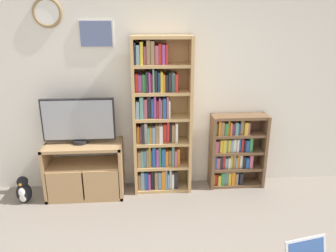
{
  "coord_description": "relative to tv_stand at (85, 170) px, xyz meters",
  "views": [
    {
      "loc": [
        -0.17,
        -1.65,
        2.13
      ],
      "look_at": [
        0.04,
        1.24,
        1.14
      ],
      "focal_mm": 35.0,
      "sensor_mm": 36.0,
      "label": 1
    }
  ],
  "objects": [
    {
      "name": "bookshelf_short",
      "position": [
        1.87,
        0.13,
        0.13
      ],
      "size": [
        0.7,
        0.25,
        0.95
      ],
      "color": "brown",
      "rests_on": "ground_plane"
    },
    {
      "name": "tv_stand",
      "position": [
        0.0,
        0.0,
        0.0
      ],
      "size": [
        0.92,
        0.43,
        0.67
      ],
      "color": "tan",
      "rests_on": "ground_plane"
    },
    {
      "name": "penguin_figurine",
      "position": [
        -0.71,
        -0.12,
        -0.19
      ],
      "size": [
        0.18,
        0.16,
        0.33
      ],
      "color": "black",
      "rests_on": "ground_plane"
    },
    {
      "name": "television",
      "position": [
        -0.03,
        0.04,
        0.62
      ],
      "size": [
        0.84,
        0.18,
        0.55
      ],
      "color": "black",
      "rests_on": "tv_stand"
    },
    {
      "name": "bookshelf_tall",
      "position": [
        0.91,
        0.11,
        0.57
      ],
      "size": [
        0.7,
        0.3,
        1.91
      ],
      "color": "tan",
      "rests_on": "ground_plane"
    },
    {
      "name": "wall_back",
      "position": [
        0.9,
        0.29,
        0.97
      ],
      "size": [
        6.57,
        0.09,
        2.6
      ],
      "color": "silver",
      "rests_on": "ground_plane"
    }
  ]
}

